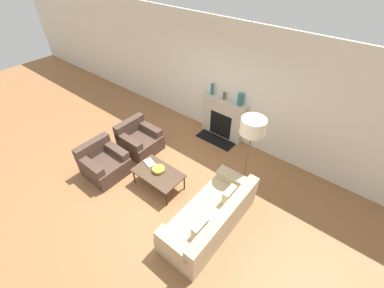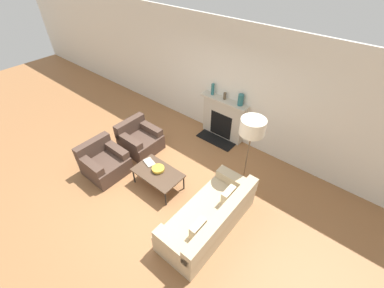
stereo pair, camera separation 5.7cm
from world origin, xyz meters
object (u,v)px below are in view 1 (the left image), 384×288
object	(u,v)px
bowl	(159,169)
armchair_near	(104,163)
book	(150,163)
floor_lamp	(252,130)
fireplace	(223,119)
armchair_far	(139,140)
mantel_vase_left	(212,89)
mantel_vase_center_left	(224,96)
coffee_table	(158,174)
mantel_vase_center_right	(240,100)
couch	(211,217)

from	to	relation	value
bowl	armchair_near	bearing A→B (deg)	-156.90
book	floor_lamp	bearing A→B (deg)	49.37
fireplace	armchair_far	bearing A→B (deg)	-126.18
armchair_near	mantel_vase_left	distance (m)	3.10
book	mantel_vase_center_left	world-z (taller)	mantel_vase_center_left
mantel_vase_left	floor_lamp	bearing A→B (deg)	-33.50
armchair_far	book	size ratio (longest dim) A/B	2.76
bowl	fireplace	bearing A→B (deg)	88.40
coffee_table	book	size ratio (longest dim) A/B	3.32
coffee_table	mantel_vase_center_right	size ratio (longest dim) A/B	3.72
bowl	book	distance (m)	0.32
fireplace	armchair_far	xyz separation A→B (m)	(-1.28, -1.75, -0.26)
floor_lamp	mantel_vase_left	world-z (taller)	floor_lamp
armchair_near	mantel_vase_center_right	distance (m)	3.42
armchair_far	mantel_vase_left	distance (m)	2.20
floor_lamp	book	bearing A→B (deg)	-146.33
coffee_table	fireplace	bearing A→B (deg)	89.08
armchair_near	book	distance (m)	1.07
coffee_table	book	bearing A→B (deg)	165.71
armchair_far	mantel_vase_center_right	world-z (taller)	mantel_vase_center_right
coffee_table	bowl	bearing A→B (deg)	119.18
armchair_far	bowl	xyz separation A→B (m)	(1.21, -0.53, 0.17)
mantel_vase_center_left	mantel_vase_center_right	xyz separation A→B (m)	(0.44, -0.00, 0.05)
book	mantel_vase_center_left	size ratio (longest dim) A/B	1.80
fireplace	mantel_vase_left	world-z (taller)	mantel_vase_left
fireplace	mantel_vase_left	xyz separation A→B (m)	(-0.38, 0.01, 0.71)
fireplace	floor_lamp	xyz separation A→B (m)	(1.32, -1.11, 0.90)
coffee_table	bowl	size ratio (longest dim) A/B	3.96
coffee_table	floor_lamp	distance (m)	2.11
coffee_table	bowl	xyz separation A→B (m)	(-0.03, 0.05, 0.08)
mantel_vase_center_right	mantel_vase_left	bearing A→B (deg)	180.00
armchair_near	mantel_vase_left	xyz separation A→B (m)	(0.89, 2.81, 0.97)
armchair_near	armchair_far	xyz separation A→B (m)	(0.00, 1.05, 0.00)
fireplace	bowl	world-z (taller)	fireplace
armchair_far	floor_lamp	world-z (taller)	floor_lamp
couch	armchair_far	bearing A→B (deg)	-104.59
fireplace	coffee_table	world-z (taller)	fireplace
fireplace	floor_lamp	distance (m)	1.95
mantel_vase_left	mantel_vase_center_right	bearing A→B (deg)	0.00
couch	armchair_near	size ratio (longest dim) A/B	2.30
mantel_vase_left	couch	bearing A→B (deg)	-53.96
mantel_vase_left	mantel_vase_center_left	bearing A→B (deg)	0.00
mantel_vase_center_left	mantel_vase_center_right	distance (m)	0.44
coffee_table	book	world-z (taller)	book
couch	mantel_vase_center_right	distance (m)	2.82
couch	bowl	world-z (taller)	couch
armchair_far	book	bearing A→B (deg)	-118.60
armchair_near	armchair_far	size ratio (longest dim) A/B	1.00
coffee_table	mantel_vase_center_left	size ratio (longest dim) A/B	5.96
book	mantel_vase_center_right	xyz separation A→B (m)	(0.79, 2.25, 0.82)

